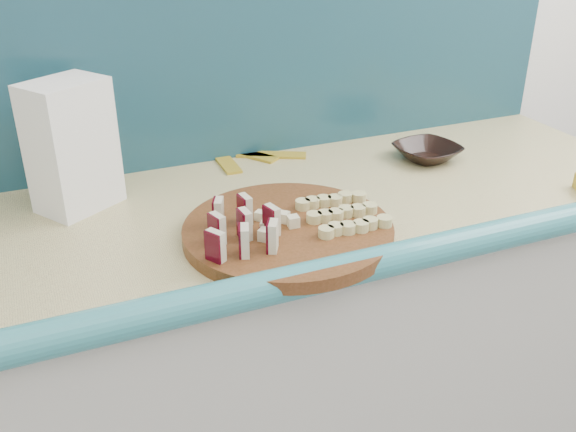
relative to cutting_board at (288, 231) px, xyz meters
The scene contains 9 objects.
kitchen_counter 0.52m from the cutting_board, 139.87° to the left, with size 2.20×0.63×0.91m.
backsplash 0.53m from the cutting_board, 112.13° to the left, with size 2.20×0.02×0.50m, color teal.
cutting_board is the anchor object (origin of this frame).
apple_wedges 0.11m from the cutting_board, 168.61° to the right, with size 0.14×0.16×0.05m.
apple_chunks 0.03m from the cutting_board, behind, with size 0.05×0.06×0.02m.
banana_slices 0.11m from the cutting_board, ahead, with size 0.16×0.16×0.02m.
brown_bowl 0.52m from the cutting_board, 26.57° to the left, with size 0.15×0.15×0.04m, color black.
flour_bag 0.47m from the cutting_board, 139.37° to the left, with size 0.15×0.11×0.26m, color white.
banana_peel 0.42m from the cutting_board, 80.68° to the left, with size 0.22×0.19×0.01m.
Camera 1 is at (-0.13, 0.37, 1.49)m, focal length 40.00 mm.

